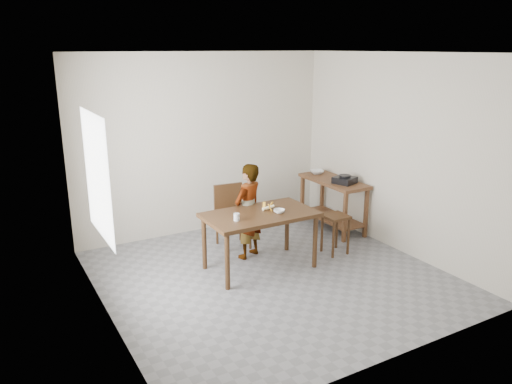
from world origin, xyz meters
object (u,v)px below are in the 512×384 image
child (248,211)px  stool (335,234)px  dining_chair (233,217)px  prep_counter (333,204)px  dining_table (260,241)px

child → stool: (1.10, -0.49, -0.37)m
dining_chair → stool: (1.11, -0.91, -0.17)m
stool → dining_chair: bearing=140.9°
prep_counter → child: bearing=-169.8°
prep_counter → dining_chair: bearing=176.0°
dining_table → child: size_ratio=1.08×
prep_counter → dining_chair: (-1.68, 0.12, 0.04)m
dining_table → stool: (1.15, -0.09, -0.10)m
dining_table → prep_counter: prep_counter is taller
dining_table → dining_chair: bearing=87.4°
dining_chair → stool: dining_chair is taller
prep_counter → stool: bearing=-125.8°
prep_counter → stool: prep_counter is taller
prep_counter → dining_chair: size_ratio=1.36×
dining_table → stool: bearing=-4.4°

